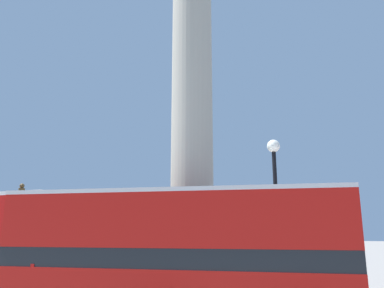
{
  "coord_description": "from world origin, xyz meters",
  "views": [
    {
      "loc": [
        4.73,
        -15.3,
        3.09
      ],
      "look_at": [
        0.0,
        0.0,
        6.76
      ],
      "focal_mm": 35.0,
      "sensor_mm": 36.0,
      "label": 1
    }
  ],
  "objects": [
    {
      "name": "equestrian_statue",
      "position": [
        -11.38,
        2.81,
        1.47
      ],
      "size": [
        4.65,
        4.05,
        5.75
      ],
      "rotation": [
        0.0,
        0.0,
        -0.39
      ],
      "color": "#A39E8E",
      "rests_on": "ground_plane"
    },
    {
      "name": "bus_a",
      "position": [
        0.84,
        -4.39,
        2.35
      ],
      "size": [
        10.21,
        3.56,
        4.24
      ],
      "rotation": [
        0.0,
        0.0,
        0.09
      ],
      "color": "#B7140F",
      "rests_on": "ground_plane"
    },
    {
      "name": "street_lamp",
      "position": [
        3.68,
        -2.23,
        3.6
      ],
      "size": [
        0.45,
        0.45,
        6.18
      ],
      "color": "black",
      "rests_on": "ground_plane"
    },
    {
      "name": "monument_column",
      "position": [
        0.0,
        0.0,
        7.04
      ],
      "size": [
        6.07,
        6.07,
        21.96
      ],
      "color": "#A39E8E",
      "rests_on": "ground_plane"
    }
  ]
}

